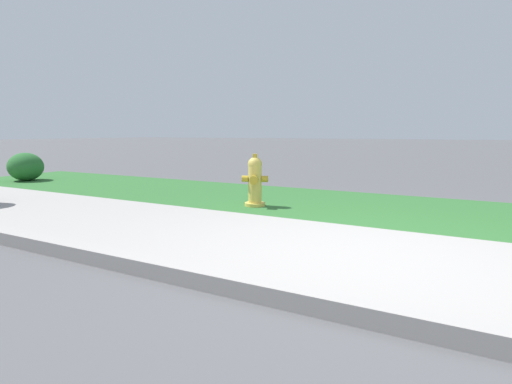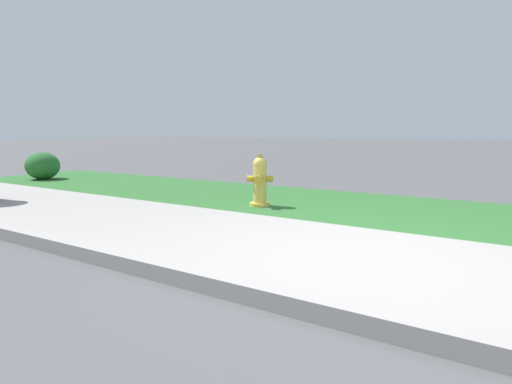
% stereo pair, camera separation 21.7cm
% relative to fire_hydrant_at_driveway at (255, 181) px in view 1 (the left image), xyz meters
% --- Properties ---
extents(ground_plane, '(120.00, 120.00, 0.00)m').
position_rel_fire_hydrant_at_driveway_xyz_m(ground_plane, '(2.00, -1.62, -0.35)').
color(ground_plane, '#515154').
extents(sidewalk_pavement, '(18.00, 2.12, 0.01)m').
position_rel_fire_hydrant_at_driveway_xyz_m(sidewalk_pavement, '(2.00, -1.62, -0.35)').
color(sidewalk_pavement, '#9E9993').
rests_on(sidewalk_pavement, ground).
extents(grass_verge, '(18.00, 2.54, 0.01)m').
position_rel_fire_hydrant_at_driveway_xyz_m(grass_verge, '(2.00, 0.72, -0.35)').
color(grass_verge, '#2D662D').
rests_on(grass_verge, ground).
extents(street_curb, '(18.00, 0.16, 0.12)m').
position_rel_fire_hydrant_at_driveway_xyz_m(street_curb, '(2.00, -2.76, -0.29)').
color(street_curb, '#9E9993').
rests_on(street_curb, ground).
extents(fire_hydrant_at_driveway, '(0.37, 0.35, 0.73)m').
position_rel_fire_hydrant_at_driveway_xyz_m(fire_hydrant_at_driveway, '(0.00, 0.00, 0.00)').
color(fire_hydrant_at_driveway, gold).
rests_on(fire_hydrant_at_driveway, ground).
extents(shrub_bush_far_verge, '(0.71, 0.71, 0.60)m').
position_rel_fire_hydrant_at_driveway_xyz_m(shrub_bush_far_verge, '(-5.73, 0.28, -0.05)').
color(shrub_bush_far_verge, '#28662D').
rests_on(shrub_bush_far_verge, ground).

